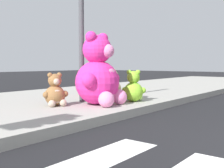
{
  "coord_description": "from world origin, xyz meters",
  "views": [
    {
      "loc": [
        -3.24,
        0.26,
        0.94
      ],
      "look_at": [
        1.0,
        3.6,
        0.55
      ],
      "focal_mm": 45.46,
      "sensor_mm": 36.0,
      "label": 1
    }
  ],
  "objects_px": {
    "plush_pink_large": "(99,76)",
    "plush_tan": "(112,86)",
    "sign_pole": "(81,19)",
    "plush_brown": "(55,93)",
    "plush_red": "(87,88)",
    "plush_lime": "(133,89)"
  },
  "relations": [
    {
      "from": "plush_brown",
      "to": "plush_red",
      "type": "relative_size",
      "value": 1.27
    },
    {
      "from": "sign_pole",
      "to": "plush_lime",
      "type": "bearing_deg",
      "value": -52.07
    },
    {
      "from": "sign_pole",
      "to": "plush_brown",
      "type": "xyz_separation_m",
      "value": [
        -0.76,
        -0.05,
        -1.45
      ]
    },
    {
      "from": "plush_lime",
      "to": "plush_red",
      "type": "bearing_deg",
      "value": 84.39
    },
    {
      "from": "plush_lime",
      "to": "plush_tan",
      "type": "height_order",
      "value": "plush_tan"
    },
    {
      "from": "plush_pink_large",
      "to": "plush_red",
      "type": "bearing_deg",
      "value": 52.27
    },
    {
      "from": "plush_red",
      "to": "sign_pole",
      "type": "bearing_deg",
      "value": -142.2
    },
    {
      "from": "plush_brown",
      "to": "plush_tan",
      "type": "distance_m",
      "value": 1.67
    },
    {
      "from": "plush_pink_large",
      "to": "plush_tan",
      "type": "relative_size",
      "value": 2.06
    },
    {
      "from": "plush_pink_large",
      "to": "plush_tan",
      "type": "xyz_separation_m",
      "value": [
        1.04,
        0.52,
        -0.29
      ]
    },
    {
      "from": "plush_brown",
      "to": "plush_lime",
      "type": "distance_m",
      "value": 1.64
    },
    {
      "from": "plush_brown",
      "to": "plush_red",
      "type": "height_order",
      "value": "plush_brown"
    },
    {
      "from": "plush_lime",
      "to": "plush_red",
      "type": "xyz_separation_m",
      "value": [
        0.15,
        1.48,
        -0.07
      ]
    },
    {
      "from": "sign_pole",
      "to": "plush_red",
      "type": "bearing_deg",
      "value": 37.8
    },
    {
      "from": "plush_tan",
      "to": "sign_pole",
      "type": "bearing_deg",
      "value": 175.32
    },
    {
      "from": "sign_pole",
      "to": "plush_tan",
      "type": "bearing_deg",
      "value": -4.68
    },
    {
      "from": "plush_pink_large",
      "to": "plush_red",
      "type": "relative_size",
      "value": 2.81
    },
    {
      "from": "sign_pole",
      "to": "plush_tan",
      "type": "relative_size",
      "value": 4.75
    },
    {
      "from": "plush_red",
      "to": "plush_brown",
      "type": "bearing_deg",
      "value": -156.64
    },
    {
      "from": "sign_pole",
      "to": "plush_red",
      "type": "height_order",
      "value": "sign_pole"
    },
    {
      "from": "plush_brown",
      "to": "plush_red",
      "type": "distance_m",
      "value": 1.71
    },
    {
      "from": "plush_brown",
      "to": "plush_lime",
      "type": "bearing_deg",
      "value": -29.25
    }
  ]
}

